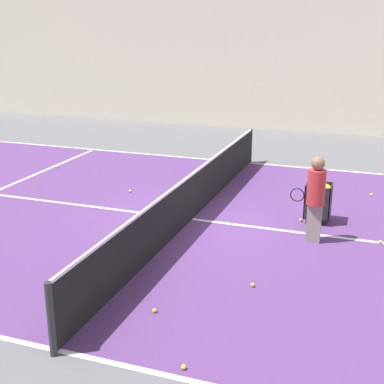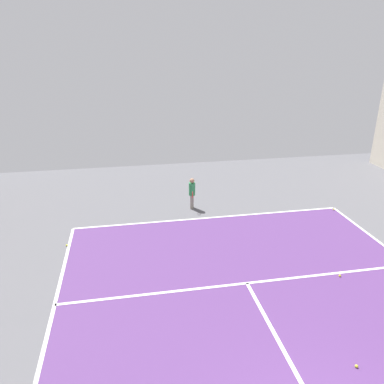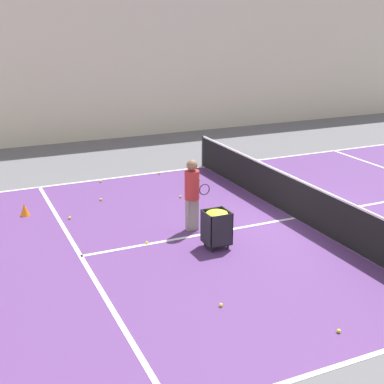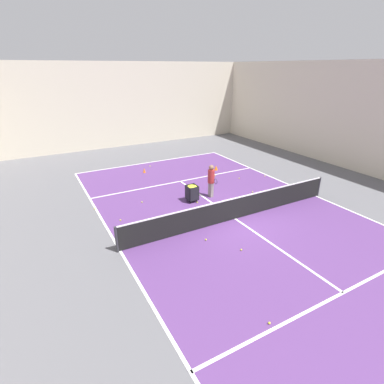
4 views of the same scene
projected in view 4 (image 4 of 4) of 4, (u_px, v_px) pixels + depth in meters
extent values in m
plane|color=#5B5B60|center=(235.00, 219.00, 13.75)|extent=(35.55, 35.55, 0.00)
cube|color=#563370|center=(235.00, 219.00, 13.75)|extent=(10.77, 20.24, 0.00)
cube|color=white|center=(152.00, 162.00, 21.91)|extent=(10.77, 0.10, 0.00)
cube|color=white|center=(120.00, 251.00, 11.34)|extent=(0.10, 20.24, 0.00)
cube|color=white|center=(316.00, 196.00, 16.15)|extent=(0.10, 20.24, 0.00)
cube|color=white|center=(343.00, 293.00, 9.26)|extent=(10.77, 0.10, 0.00)
cube|color=white|center=(180.00, 181.00, 18.23)|extent=(10.77, 0.10, 0.00)
cube|color=white|center=(235.00, 219.00, 13.74)|extent=(0.10, 11.13, 0.00)
cube|color=beige|center=(125.00, 105.00, 25.20)|extent=(22.07, 0.15, 6.87)
cylinder|color=#2D2D33|center=(116.00, 240.00, 11.09)|extent=(0.10, 0.10, 1.08)
cylinder|color=#2D2D33|center=(319.00, 187.00, 15.98)|extent=(0.10, 0.10, 1.08)
cube|color=black|center=(236.00, 209.00, 13.54)|extent=(10.87, 0.03, 1.01)
cube|color=white|center=(237.00, 198.00, 13.34)|extent=(10.87, 0.04, 0.05)
cube|color=gray|center=(211.00, 190.00, 15.97)|extent=(0.17, 0.28, 0.80)
cylinder|color=#B22D2D|center=(211.00, 176.00, 15.68)|extent=(0.36, 0.36, 0.71)
sphere|color=#846047|center=(211.00, 167.00, 15.49)|extent=(0.27, 0.27, 0.27)
torus|color=black|center=(216.00, 181.00, 15.48)|extent=(0.03, 0.28, 0.28)
cube|color=black|center=(192.00, 199.00, 15.49)|extent=(0.53, 0.55, 0.02)
cube|color=black|center=(195.00, 194.00, 15.13)|extent=(0.53, 0.02, 0.74)
cube|color=black|center=(190.00, 191.00, 15.56)|extent=(0.53, 0.02, 0.74)
cube|color=black|center=(188.00, 193.00, 15.23)|extent=(0.02, 0.55, 0.74)
cube|color=black|center=(196.00, 191.00, 15.46)|extent=(0.02, 0.55, 0.74)
ellipsoid|color=yellow|center=(192.00, 187.00, 15.23)|extent=(0.49, 0.51, 0.16)
cylinder|color=black|center=(191.00, 202.00, 15.28)|extent=(0.05, 0.05, 0.13)
cylinder|color=black|center=(197.00, 201.00, 15.44)|extent=(0.05, 0.05, 0.13)
cylinder|color=black|center=(187.00, 199.00, 15.59)|extent=(0.05, 0.05, 0.13)
cylinder|color=black|center=(193.00, 198.00, 15.75)|extent=(0.05, 0.05, 0.13)
cone|color=orange|center=(144.00, 170.00, 19.67)|extent=(0.18, 0.18, 0.32)
cone|color=orange|center=(216.00, 168.00, 20.14)|extent=(0.25, 0.25, 0.33)
sphere|color=yellow|center=(241.00, 250.00, 11.36)|extent=(0.07, 0.07, 0.07)
sphere|color=yellow|center=(150.00, 166.00, 20.88)|extent=(0.07, 0.07, 0.07)
sphere|color=yellow|center=(197.00, 202.00, 15.31)|extent=(0.07, 0.07, 0.07)
sphere|color=yellow|center=(206.00, 240.00, 12.03)|extent=(0.07, 0.07, 0.07)
sphere|color=yellow|center=(142.00, 202.00, 15.36)|extent=(0.07, 0.07, 0.07)
sphere|color=yellow|center=(239.00, 178.00, 18.64)|extent=(0.07, 0.07, 0.07)
sphere|color=yellow|center=(215.00, 176.00, 19.05)|extent=(0.07, 0.07, 0.07)
sphere|color=yellow|center=(120.00, 220.00, 13.55)|extent=(0.07, 0.07, 0.07)
sphere|color=yellow|center=(289.00, 186.00, 17.45)|extent=(0.07, 0.07, 0.07)
sphere|color=yellow|center=(253.00, 192.00, 16.59)|extent=(0.07, 0.07, 0.07)
sphere|color=yellow|center=(269.00, 323.00, 8.12)|extent=(0.07, 0.07, 0.07)
sphere|color=yellow|center=(95.00, 209.00, 14.63)|extent=(0.07, 0.07, 0.07)
sphere|color=yellow|center=(286.00, 195.00, 16.19)|extent=(0.07, 0.07, 0.07)
sphere|color=yellow|center=(193.00, 189.00, 17.00)|extent=(0.07, 0.07, 0.07)
sphere|color=yellow|center=(265.00, 176.00, 19.02)|extent=(0.07, 0.07, 0.07)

